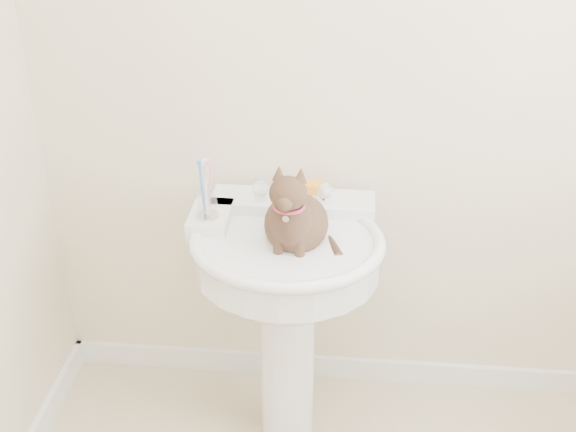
# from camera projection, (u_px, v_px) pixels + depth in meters

# --- Properties ---
(wall_back) EXTENTS (2.20, 0.00, 2.50)m
(wall_back) POSITION_uv_depth(u_px,v_px,m) (385.00, 53.00, 2.11)
(wall_back) COLOR beige
(wall_back) RESTS_ON ground
(baseboard_back) EXTENTS (2.20, 0.02, 0.09)m
(baseboard_back) POSITION_uv_depth(u_px,v_px,m) (363.00, 369.00, 2.70)
(baseboard_back) COLOR white
(baseboard_back) RESTS_ON floor
(pedestal_sink) EXTENTS (0.59, 0.58, 0.81)m
(pedestal_sink) POSITION_uv_depth(u_px,v_px,m) (287.00, 277.00, 2.18)
(pedestal_sink) COLOR white
(pedestal_sink) RESTS_ON floor
(faucet) EXTENTS (0.28, 0.12, 0.14)m
(faucet) POSITION_uv_depth(u_px,v_px,m) (292.00, 192.00, 2.20)
(faucet) COLOR silver
(faucet) RESTS_ON pedestal_sink
(soap_bar) EXTENTS (0.09, 0.06, 0.03)m
(soap_bar) POSITION_uv_depth(u_px,v_px,m) (309.00, 188.00, 2.28)
(soap_bar) COLOR orange
(soap_bar) RESTS_ON pedestal_sink
(toothbrush_cup) EXTENTS (0.07, 0.07, 0.18)m
(toothbrush_cup) POSITION_uv_depth(u_px,v_px,m) (207.00, 203.00, 2.12)
(toothbrush_cup) COLOR silver
(toothbrush_cup) RESTS_ON pedestal_sink
(cat) EXTENTS (0.21, 0.26, 0.38)m
(cat) POSITION_uv_depth(u_px,v_px,m) (295.00, 220.00, 2.06)
(cat) COLOR #523421
(cat) RESTS_ON pedestal_sink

